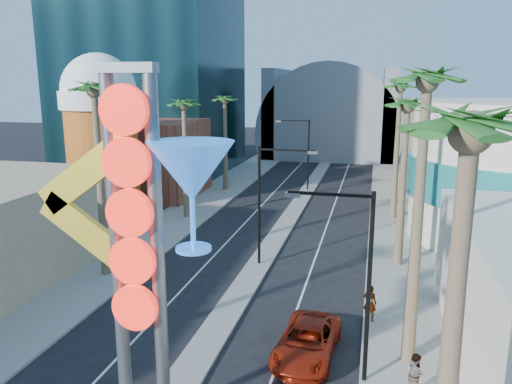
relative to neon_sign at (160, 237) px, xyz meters
name	(u,v)px	position (x,y,z in m)	size (l,w,h in m)	color
sidewalk_west	(201,204)	(-10.32, 32.04, -7.23)	(5.00, 100.00, 0.15)	gray
sidewalk_east	(398,215)	(8.68, 32.04, -7.23)	(5.00, 100.00, 0.15)	gray
median	(300,202)	(-0.82, 35.04, -7.23)	(1.60, 84.00, 0.15)	gray
brick_filler_west	(152,158)	(-16.82, 35.04, -3.31)	(10.00, 10.00, 8.00)	brown
filler_east	(457,146)	(15.18, 45.04, -2.31)	(10.00, 20.00, 10.00)	#A18268
beer_mug	(101,129)	(-17.82, 27.04, 0.54)	(7.00, 7.00, 14.50)	#AB4F16
canopy	(331,130)	(-0.82, 69.04, -3.00)	(22.00, 16.00, 22.00)	slate
neon_sign	(160,237)	(0.00, 0.00, 0.00)	(6.53, 2.60, 12.55)	gray
streetlight_0	(267,194)	(-0.27, 17.04, -2.43)	(3.79, 0.25, 8.00)	black
streetlight_1	(304,147)	(-1.36, 41.04, -2.43)	(3.79, 0.25, 8.00)	black
streetlight_2	(357,270)	(5.91, 5.04, -2.47)	(3.45, 0.25, 8.00)	black
palm_1	(95,102)	(-9.82, 13.04, 3.52)	(2.40, 2.40, 12.70)	brown
palm_2	(184,112)	(-9.82, 27.04, 2.17)	(2.40, 2.40, 11.20)	brown
palm_3	(225,105)	(-9.82, 39.04, 2.17)	(2.40, 2.40, 11.20)	brown
palm_4	(468,164)	(8.18, -2.96, 3.07)	(2.40, 2.40, 12.20)	brown
palm_5	(426,101)	(8.18, 7.04, 3.96)	(2.40, 2.40, 13.20)	brown
palm_6	(407,116)	(8.18, 19.04, 2.62)	(2.40, 2.40, 11.70)	brown
palm_7	(400,96)	(8.18, 31.04, 3.52)	(2.40, 2.40, 12.70)	brown
red_pickup	(307,341)	(3.84, 6.47, -6.57)	(2.44, 5.29, 1.47)	maroon
pedestrian_a	(370,303)	(6.48, 10.39, -6.22)	(0.69, 0.45, 1.88)	gray
pedestrian_b	(414,374)	(8.25, 4.48, -6.29)	(0.84, 0.65, 1.73)	gray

